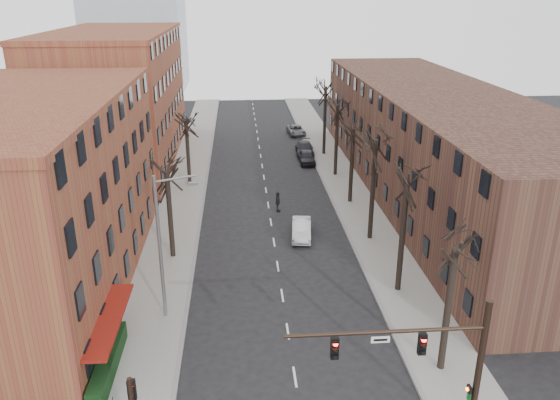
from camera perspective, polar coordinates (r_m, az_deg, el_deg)
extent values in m
cube|color=gray|center=(56.91, -9.72, 1.91)|extent=(4.00, 90.00, 0.15)
cube|color=gray|center=(57.61, 6.34, 2.33)|extent=(4.00, 90.00, 0.15)
cube|color=brown|center=(38.27, -24.78, 0.09)|extent=(12.00, 26.00, 12.00)
cube|color=brown|center=(65.04, -16.57, 10.06)|extent=(12.00, 28.00, 14.00)
cube|color=#4F3224|center=(53.70, 15.99, 5.74)|extent=(12.00, 50.00, 10.00)
cube|color=maroon|center=(31.48, -16.83, -15.81)|extent=(1.20, 7.00, 0.15)
cube|color=black|center=(30.34, -17.53, -15.93)|extent=(0.80, 6.00, 1.00)
cylinder|color=black|center=(24.88, 19.96, -16.99)|extent=(0.28, 0.28, 7.20)
cylinder|color=black|center=(22.22, 11.02, -13.37)|extent=(8.00, 0.16, 0.16)
cube|color=black|center=(23.00, 14.63, -14.36)|extent=(0.32, 0.22, 0.95)
cube|color=black|center=(22.18, 5.73, -15.15)|extent=(0.32, 0.22, 0.95)
cube|color=silver|center=(22.37, 10.45, -14.15)|extent=(0.75, 0.04, 0.28)
cube|color=black|center=(25.14, 19.17, -18.16)|extent=(0.12, 0.30, 0.30)
cube|color=black|center=(23.50, -15.23, -18.60)|extent=(0.32, 0.22, 0.95)
cylinder|color=slate|center=(32.14, -12.42, -5.15)|extent=(0.20, 0.20, 9.00)
cylinder|color=slate|center=(30.38, -10.99, 2.19)|extent=(2.39, 0.12, 0.46)
cube|color=slate|center=(30.37, -9.07, 1.71)|extent=(0.50, 0.22, 0.14)
imported|color=#B7B9BF|center=(43.47, 2.26, -3.05)|extent=(1.93, 4.34, 1.38)
imported|color=black|center=(62.34, 2.82, 4.51)|extent=(1.73, 4.26, 1.45)
imported|color=black|center=(65.73, 2.59, 5.40)|extent=(2.26, 5.13, 1.47)
imported|color=#55575C|center=(74.99, 1.71, 7.30)|extent=(2.49, 4.72, 1.27)
imported|color=black|center=(48.29, -0.23, -0.21)|extent=(0.59, 1.13, 1.84)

